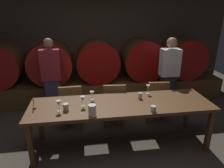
# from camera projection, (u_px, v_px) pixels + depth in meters

# --- Properties ---
(ground_plane) EXTENTS (8.93, 8.93, 0.00)m
(ground_plane) POSITION_uv_depth(u_px,v_px,m) (111.00, 155.00, 3.20)
(ground_plane) COLOR #4C443A
(back_wall) EXTENTS (6.87, 0.24, 2.69)m
(back_wall) POSITION_uv_depth(u_px,v_px,m) (96.00, 42.00, 5.28)
(back_wall) COLOR #473A2D
(back_wall) RESTS_ON ground
(barrel_shelf) EXTENTS (6.18, 0.90, 0.50)m
(barrel_shelf) POSITION_uv_depth(u_px,v_px,m) (99.00, 89.00, 5.15)
(barrel_shelf) COLOR brown
(barrel_shelf) RESTS_ON ground
(wine_barrel_far_left) EXTENTS (0.98, 0.85, 0.98)m
(wine_barrel_far_left) POSITION_uv_depth(u_px,v_px,m) (1.00, 64.00, 4.60)
(wine_barrel_far_left) COLOR brown
(wine_barrel_far_left) RESTS_ON barrel_shelf
(wine_barrel_left) EXTENTS (0.98, 0.85, 0.98)m
(wine_barrel_left) POSITION_uv_depth(u_px,v_px,m) (52.00, 62.00, 4.75)
(wine_barrel_left) COLOR #513319
(wine_barrel_left) RESTS_ON barrel_shelf
(wine_barrel_center) EXTENTS (0.98, 0.85, 0.98)m
(wine_barrel_center) POSITION_uv_depth(u_px,v_px,m) (98.00, 61.00, 4.89)
(wine_barrel_center) COLOR brown
(wine_barrel_center) RESTS_ON barrel_shelf
(wine_barrel_right) EXTENTS (0.98, 0.85, 0.98)m
(wine_barrel_right) POSITION_uv_depth(u_px,v_px,m) (141.00, 59.00, 5.04)
(wine_barrel_right) COLOR #513319
(wine_barrel_right) RESTS_ON barrel_shelf
(wine_barrel_far_right) EXTENTS (0.98, 0.85, 0.98)m
(wine_barrel_far_right) POSITION_uv_depth(u_px,v_px,m) (182.00, 58.00, 5.19)
(wine_barrel_far_right) COLOR #513319
(wine_barrel_far_right) RESTS_ON barrel_shelf
(dining_table) EXTENTS (2.85, 0.82, 0.77)m
(dining_table) POSITION_uv_depth(u_px,v_px,m) (121.00, 107.00, 3.22)
(dining_table) COLOR brown
(dining_table) RESTS_ON ground
(chair_left) EXTENTS (0.41, 0.41, 0.88)m
(chair_left) POSITION_uv_depth(u_px,v_px,m) (71.00, 104.00, 3.79)
(chair_left) COLOR brown
(chair_left) RESTS_ON ground
(chair_center) EXTENTS (0.44, 0.44, 0.88)m
(chair_center) POSITION_uv_depth(u_px,v_px,m) (114.00, 102.00, 3.86)
(chair_center) COLOR brown
(chair_center) RESTS_ON ground
(chair_right) EXTENTS (0.43, 0.43, 0.88)m
(chair_right) POSITION_uv_depth(u_px,v_px,m) (156.00, 99.00, 4.01)
(chair_right) COLOR brown
(chair_right) RESTS_ON ground
(guest_left) EXTENTS (0.39, 0.26, 1.64)m
(guest_left) POSITION_uv_depth(u_px,v_px,m) (52.00, 78.00, 4.15)
(guest_left) COLOR #33384C
(guest_left) RESTS_ON ground
(guest_right) EXTENTS (0.39, 0.25, 1.63)m
(guest_right) POSITION_uv_depth(u_px,v_px,m) (169.00, 76.00, 4.25)
(guest_right) COLOR black
(guest_right) RESTS_ON ground
(candle_center) EXTENTS (0.05, 0.05, 0.18)m
(candle_center) POSITION_uv_depth(u_px,v_px,m) (34.00, 106.00, 3.01)
(candle_center) COLOR olive
(candle_center) RESTS_ON dining_table
(pitcher) EXTENTS (0.11, 0.11, 0.16)m
(pitcher) POSITION_uv_depth(u_px,v_px,m) (92.00, 110.00, 2.80)
(pitcher) COLOR white
(pitcher) RESTS_ON dining_table
(wine_glass_far_left) EXTENTS (0.08, 0.08, 0.17)m
(wine_glass_far_left) POSITION_uv_depth(u_px,v_px,m) (59.00, 103.00, 2.91)
(wine_glass_far_left) COLOR silver
(wine_glass_far_left) RESTS_ON dining_table
(wine_glass_center_left) EXTENTS (0.08, 0.08, 0.16)m
(wine_glass_center_left) POSITION_uv_depth(u_px,v_px,m) (83.00, 99.00, 3.06)
(wine_glass_center_left) COLOR white
(wine_glass_center_left) RESTS_ON dining_table
(wine_glass_center_right) EXTENTS (0.08, 0.08, 0.14)m
(wine_glass_center_right) POSITION_uv_depth(u_px,v_px,m) (92.00, 94.00, 3.29)
(wine_glass_center_right) COLOR silver
(wine_glass_center_right) RESTS_ON dining_table
(wine_glass_far_right) EXTENTS (0.07, 0.07, 0.16)m
(wine_glass_far_right) POSITION_uv_depth(u_px,v_px,m) (148.00, 87.00, 3.52)
(wine_glass_far_right) COLOR silver
(wine_glass_far_right) RESTS_ON dining_table
(cup_left) EXTENTS (0.08, 0.08, 0.10)m
(cup_left) POSITION_uv_depth(u_px,v_px,m) (66.00, 107.00, 2.97)
(cup_left) COLOR beige
(cup_left) RESTS_ON dining_table
(cup_center) EXTENTS (0.07, 0.07, 0.10)m
(cup_center) POSITION_uv_depth(u_px,v_px,m) (140.00, 96.00, 3.35)
(cup_center) COLOR silver
(cup_center) RESTS_ON dining_table
(cup_right) EXTENTS (0.08, 0.08, 0.09)m
(cup_right) POSITION_uv_depth(u_px,v_px,m) (153.00, 109.00, 2.93)
(cup_right) COLOR silver
(cup_right) RESTS_ON dining_table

